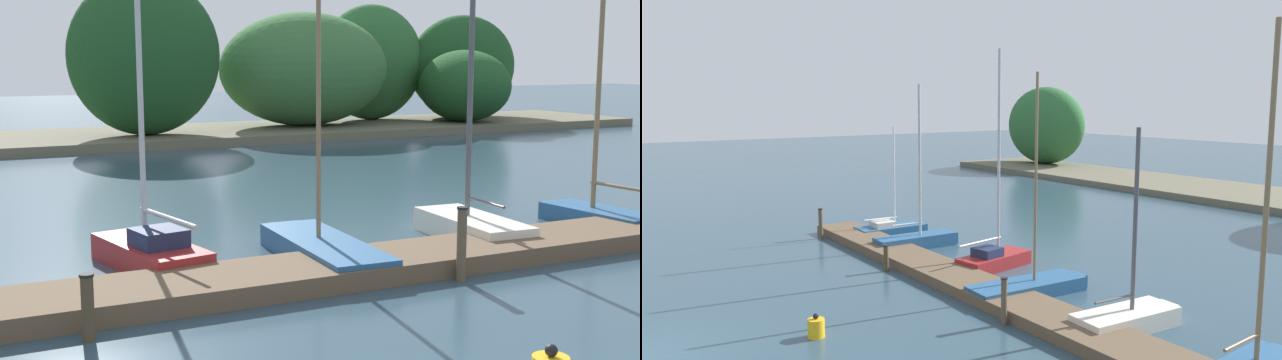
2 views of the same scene
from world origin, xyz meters
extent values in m
cube|color=brown|center=(0.00, 9.99, 0.17)|extent=(21.84, 1.80, 0.35)
ellipsoid|color=#2D6633|center=(-25.14, 36.03, 3.80)|extent=(8.50, 4.76, 6.80)
cube|color=#285684|center=(-8.81, 11.76, 0.19)|extent=(1.39, 3.12, 0.39)
cube|color=#285684|center=(-8.76, 13.14, 0.17)|extent=(0.74, 0.79, 0.33)
cube|color=beige|center=(-8.82, 11.37, 0.51)|extent=(1.00, 0.95, 0.25)
cylinder|color=silver|center=(-8.80, 11.99, 2.64)|extent=(0.08, 0.08, 4.51)
cylinder|color=silver|center=(-8.82, 11.27, 0.75)|extent=(0.13, 1.59, 0.08)
cube|color=#285684|center=(-5.87, 11.34, 0.27)|extent=(1.12, 3.42, 0.54)
cube|color=#285684|center=(-5.82, 12.87, 0.24)|extent=(0.58, 0.86, 0.46)
cylinder|color=#B7B7BC|center=(-5.86, 11.60, 3.63)|extent=(0.10, 0.10, 6.18)
cylinder|color=#B7B7BC|center=(-5.88, 10.99, 1.03)|extent=(0.13, 1.35, 0.09)
cube|color=maroon|center=(-1.60, 12.19, 0.25)|extent=(1.65, 3.08, 0.50)
cube|color=maroon|center=(-1.84, 13.48, 0.22)|extent=(0.75, 0.83, 0.42)
cube|color=#1E2847|center=(-1.54, 11.83, 0.66)|extent=(1.00, 1.02, 0.32)
cylinder|color=#B7B7BC|center=(-1.64, 12.40, 4.19)|extent=(0.10, 0.10, 7.38)
cylinder|color=#B7B7BC|center=(-1.47, 11.46, 1.09)|extent=(0.47, 2.10, 0.09)
cube|color=#285684|center=(1.48, 11.11, 0.22)|extent=(1.46, 3.96, 0.45)
cube|color=#285684|center=(1.58, 12.86, 0.20)|extent=(0.73, 1.01, 0.38)
cylinder|color=#7F6647|center=(1.50, 11.40, 3.69)|extent=(0.09, 0.09, 6.49)
cube|color=silver|center=(5.19, 11.40, 0.26)|extent=(1.38, 3.09, 0.52)
cube|color=silver|center=(5.28, 12.75, 0.23)|extent=(0.70, 0.80, 0.44)
cylinder|color=#4C4C51|center=(5.20, 11.62, 2.96)|extent=(0.12, 0.12, 4.87)
cylinder|color=#4C4C51|center=(5.16, 10.99, 0.91)|extent=(0.17, 1.41, 0.07)
cube|color=#285684|center=(8.67, 12.57, 0.18)|extent=(0.64, 0.74, 0.35)
cylinder|color=#7F6647|center=(8.75, 11.52, 4.09)|extent=(0.12, 0.12, 7.38)
cylinder|color=#7F6647|center=(8.80, 10.84, 1.00)|extent=(0.19, 1.51, 0.08)
cylinder|color=brown|center=(-9.71, 8.79, 0.65)|extent=(0.19, 0.19, 1.31)
cylinder|color=black|center=(-9.71, 8.79, 1.33)|extent=(0.21, 0.21, 0.04)
cylinder|color=#4C3D28|center=(-3.42, 8.73, 0.46)|extent=(0.18, 0.18, 0.92)
cylinder|color=black|center=(-3.42, 8.73, 0.94)|extent=(0.20, 0.20, 0.04)
cylinder|color=brown|center=(3.07, 8.93, 0.64)|extent=(0.17, 0.17, 1.29)
cylinder|color=black|center=(3.07, 8.93, 1.31)|extent=(0.19, 0.19, 0.04)
cylinder|color=gold|center=(1.01, 4.38, 0.24)|extent=(0.43, 0.43, 0.49)
sphere|color=black|center=(1.01, 4.38, 0.56)|extent=(0.15, 0.15, 0.15)
camera|label=1|loc=(-5.50, -2.59, 3.97)|focal=46.35mm
camera|label=2|loc=(15.66, -1.16, 6.12)|focal=34.46mm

